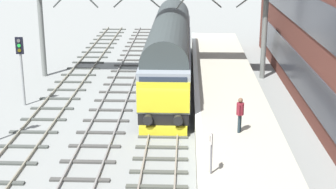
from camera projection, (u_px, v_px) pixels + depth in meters
ground_plane at (164, 128)px, 26.93m from camera, size 140.00×140.00×0.00m
track_main at (164, 127)px, 26.92m from camera, size 2.50×60.00×0.15m
track_adjacent_west at (103, 126)px, 27.03m from camera, size 2.50×60.00×0.15m
track_adjacent_far_west at (39, 125)px, 27.15m from camera, size 2.50×60.00×0.15m
station_platform at (233, 120)px, 26.65m from camera, size 4.00×44.00×1.01m
diesel_locomotive at (170, 47)px, 34.41m from camera, size 2.74×19.74×4.68m
signal_post_far at (21, 62)px, 29.74m from camera, size 0.44×0.22×4.13m
platform_number_sign at (211, 147)px, 19.24m from camera, size 0.10×0.44×1.62m
waiting_passenger at (240, 112)px, 23.40m from camera, size 0.43×0.49×1.64m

